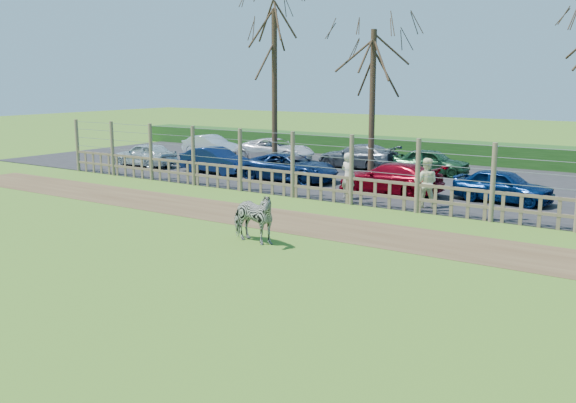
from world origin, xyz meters
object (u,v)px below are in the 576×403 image
Objects in this scene: visitor_b at (426,183)px; tree_mid at (373,68)px; car_4 at (503,186)px; zebra at (252,217)px; car_10 at (431,162)px; car_7 at (211,146)px; car_2 at (290,167)px; car_9 at (357,156)px; visitor_a at (348,176)px; car_3 at (390,178)px; car_8 at (276,150)px; car_0 at (145,154)px; car_1 at (216,160)px; tree_left at (274,52)px.

tree_mid is at bearing -62.51° from visitor_b.
zebra is at bearing 160.61° from car_4.
car_10 is (-4.67, 4.95, 0.00)m from car_4.
visitor_b reaches higher than car_7.
tree_mid is 5.57m from car_2.
car_9 is at bearing -82.12° from car_7.
visitor_b is (2.97, 0.13, 0.00)m from visitor_a.
car_10 is (-2.71, 7.39, -0.26)m from visitor_b.
car_3 is at bearing -97.17° from car_2.
visitor_b reaches higher than car_8.
tree_mid is at bearing 142.22° from car_10.
zebra is at bearing -78.77° from tree_mid.
car_0 is 0.82× the size of car_8.
car_7 is at bearing 179.47° from car_0.
car_1 is at bearing -160.14° from tree_mid.
tree_mid is 8.01m from car_4.
visitor_a is at bearing 173.14° from car_10.
car_2 is 6.98m from car_8.
car_9 is (-2.11, 2.73, -4.23)m from tree_mid.
car_2 is (8.71, 0.19, 0.00)m from car_0.
car_8 is (-8.64, 7.65, -0.26)m from visitor_a.
visitor_a is 2.97m from visitor_b.
car_1 is at bearing -90.62° from car_3.
car_1 is (-8.36, 2.32, -0.26)m from visitor_a.
tree_mid is (4.50, 1.00, -0.75)m from tree_left.
car_1 is 0.88× the size of car_9.
visitor_b is 0.47× the size of car_1.
car_2 is at bearing -33.30° from visitor_b.
car_3 is 1.14× the size of car_7.
car_3 is at bearing -89.36° from car_1.
car_0 is at bearing -60.21° from car_9.
car_0 and car_4 have the same top height.
tree_left reaches higher than car_9.
car_8 is at bearing 158.25° from tree_mid.
visitor_b is 17.24m from car_7.
car_10 is at bearing -86.05° from visitor_b.
car_9 is at bearing 84.85° from car_10.
car_0 is at bearing 95.41° from car_1.
tree_mid is 7.58m from visitor_b.
tree_mid is 8.44m from car_1.
tree_mid is at bearing 12.53° from tree_left.
car_2 is 1.04× the size of car_9.
car_4 is at bearing -91.42° from car_2.
car_10 is at bearing 47.12° from car_4.
car_4 is (9.07, 0.25, 0.00)m from car_2.
tree_mid reaches higher than car_8.
car_1 is 5.34m from car_8.
car_3 and car_8 have the same top height.
car_3 is (0.79, 1.95, -0.26)m from visitor_a.
car_2 is at bearing -136.77° from tree_mid.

